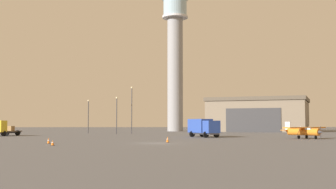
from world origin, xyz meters
name	(u,v)px	position (x,y,z in m)	size (l,w,h in m)	color
ground_plane	(157,143)	(0.00, 0.00, 0.00)	(400.00, 400.00, 0.00)	#545456
control_tower	(175,54)	(8.53, 73.57, 22.23)	(7.43, 7.43, 42.70)	gray
hangar	(259,115)	(32.07, 69.92, 4.67)	(33.11, 30.63, 9.30)	#7A6B56
airplane_orange	(303,131)	(22.37, 12.37, 1.19)	(7.96, 6.52, 2.56)	orange
truck_flatbed_yellow	(2,129)	(-26.84, 29.86, 1.35)	(4.62, 7.03, 2.80)	#38383D
truck_box_blue	(203,127)	(8.61, 20.81, 1.70)	(4.70, 7.17, 3.02)	#38383D
light_post_west	(117,112)	(-6.79, 43.53, 4.82)	(0.44, 0.44, 8.01)	#38383D
light_post_east	(88,113)	(-13.52, 49.43, 4.65)	(0.44, 0.44, 7.69)	#38383D
light_post_north	(132,106)	(-3.56, 45.28, 6.07)	(0.44, 0.44, 10.41)	#38383D
traffic_cone_near_left	(167,140)	(1.33, 1.49, 0.36)	(0.36, 0.36, 0.74)	black
traffic_cone_near_right	(49,141)	(-12.43, -0.47, 0.33)	(0.36, 0.36, 0.66)	black
traffic_cone_mid_apron	(53,143)	(-11.15, -4.81, 0.28)	(0.36, 0.36, 0.57)	black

